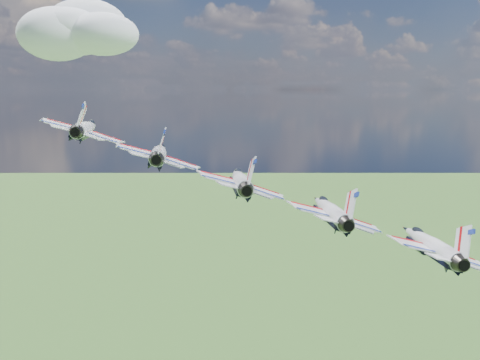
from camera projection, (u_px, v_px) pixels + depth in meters
name	position (u px, v px, depth m)	size (l,w,h in m)	color
cloud_far	(87.00, 30.00, 256.40)	(55.33, 43.47, 21.74)	white
jet_0	(86.00, 128.00, 82.04)	(11.64, 17.23, 5.15)	silver
jet_1	(159.00, 153.00, 78.18)	(11.64, 17.23, 5.15)	silver
jet_2	(240.00, 180.00, 74.32)	(11.64, 17.23, 5.15)	white
jet_3	(330.00, 210.00, 70.46)	(11.64, 17.23, 5.15)	white
jet_4	(430.00, 244.00, 66.61)	(11.64, 17.23, 5.15)	white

